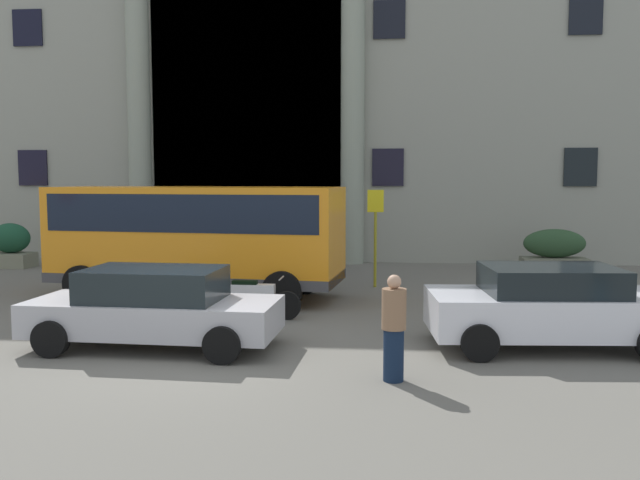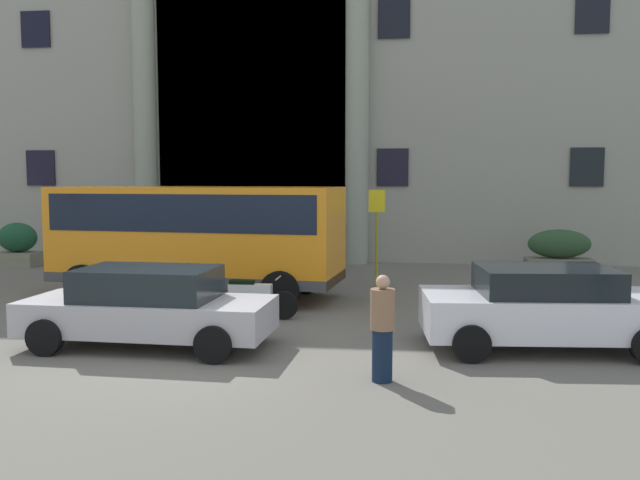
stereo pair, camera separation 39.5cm
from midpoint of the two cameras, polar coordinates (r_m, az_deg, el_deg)
ground_plane at (r=11.61m, az=-10.55°, el=-9.97°), size 80.00×64.00×0.12m
office_building_facade at (r=28.72m, az=0.11°, el=14.48°), size 40.33×9.65×15.13m
orange_minibus at (r=16.93m, az=-9.64°, el=0.69°), size 7.25×3.14×2.75m
bus_stop_sign at (r=18.35m, az=5.41°, el=1.07°), size 0.44×0.08×2.65m
hedge_planter_far_west at (r=21.95m, az=-5.62°, el=-0.59°), size 1.41×0.86×1.53m
hedge_planter_entrance_left at (r=22.00m, az=19.97°, el=-1.04°), size 1.96×0.82×1.40m
hedge_planter_entrance_right at (r=24.80m, az=-23.69°, el=-0.41°), size 1.40×0.98×1.47m
parked_compact_extra at (r=12.47m, az=19.25°, el=-5.34°), size 4.29×2.34×1.44m
parked_coupe_end at (r=12.27m, az=-13.36°, el=-5.47°), size 4.39×2.06×1.40m
motorcycle_near_kerb at (r=14.38m, az=-5.27°, el=-4.82°), size 2.03×0.55×0.89m
pedestrian_woman_with_bag at (r=9.99m, az=6.42°, el=-7.42°), size 0.36×0.36×1.57m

